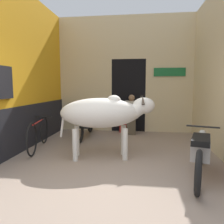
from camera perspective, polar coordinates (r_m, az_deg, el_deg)
ground_plane at (r=3.43m, az=-2.06°, el=-19.07°), size 30.00×30.00×0.00m
wall_left_shopfront at (r=5.81m, az=-21.41°, el=9.37°), size 0.25×4.12×3.73m
wall_back_with_doorway at (r=7.45m, az=3.86°, el=7.57°), size 4.34×0.93×3.73m
wall_right_with_door at (r=5.36m, az=26.75°, el=9.71°), size 0.22×4.12×3.73m
cow at (r=4.50m, az=-2.05°, el=-0.34°), size 2.00×0.93×1.33m
motorcycle_near at (r=3.95m, az=22.19°, el=-9.32°), size 0.78×2.01×0.76m
motorcycle_far at (r=6.44m, az=-6.90°, el=-2.92°), size 0.58×1.94×0.73m
bicycle at (r=5.50m, az=-18.60°, el=-5.37°), size 0.49×1.77×0.74m
shopkeeper_seated at (r=6.82m, az=5.09°, el=-0.39°), size 0.39×0.33×1.23m
plastic_stool at (r=7.11m, az=2.88°, el=-3.40°), size 0.35×0.35×0.45m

